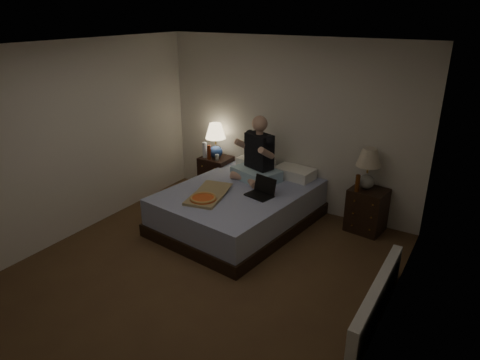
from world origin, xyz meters
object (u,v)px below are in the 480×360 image
Objects in this scene: lamp_right at (368,169)px; water_bottle at (205,150)px; nightstand_left at (216,175)px; laptop at (259,188)px; bed at (239,207)px; beer_bottle_left at (209,152)px; person at (257,149)px; nightstand_right at (367,210)px; radiator at (377,299)px; soda_can at (217,157)px; pizza_box at (203,199)px; lamp_left at (216,141)px; beer_bottle_right at (357,183)px.

water_bottle is (-2.57, -0.10, -0.15)m from lamp_right.
nightstand_left is 1.78× the size of laptop.
bed is at bearing -152.79° from lamp_right.
laptop is (1.30, -0.70, -0.07)m from beer_bottle_left.
nightstand_right is at bearing 29.73° from person.
person reaches higher than radiator.
nightstand_right is 2.41m from soda_can.
nightstand_left is at bearing 106.40° from pizza_box.
soda_can is at bearing 6.15° from beer_bottle_left.
lamp_left is 1.58m from pizza_box.
soda_can reaches higher than pizza_box.
water_bottle reaches higher than beer_bottle_left.
beer_bottle_right is at bearing -0.68° from beer_bottle_left.
bed is 1.75m from nightstand_right.
nightstand_left is 0.38× the size of radiator.
nightstand_right is 0.58m from lamp_right.
beer_bottle_left is (-0.95, 0.64, 0.45)m from bed.
beer_bottle_right reaches higher than nightstand_left.
beer_bottle_left reaches higher than laptop.
nightstand_right is at bearing 1.75° from water_bottle.
lamp_left is at bearing 0.15° from nightstand_left.
lamp_left is 1.53m from laptop.
laptop reaches higher than pizza_box.
pizza_box is at bearing -135.36° from nightstand_right.
nightstand_right is 1.08× the size of lamp_left.
beer_bottle_left is at bearing -170.19° from nightstand_right.
beer_bottle_right is 1.46m from person.
beer_bottle_left is (-2.47, -0.13, -0.16)m from lamp_right.
nightstand_left is at bearing 180.00° from lamp_right.
bed is 3.51× the size of nightstand_left.
beer_bottle_left reaches higher than beer_bottle_right.
laptop is at bearing 32.71° from pizza_box.
soda_can is at bearing -177.09° from lamp_right.
soda_can is 0.29× the size of laptop.
beer_bottle_left is (-0.14, -0.02, 0.06)m from soda_can.
lamp_right is 1.53m from person.
nightstand_left is at bearing 131.54° from soda_can.
beer_bottle_left is (-0.04, -0.13, 0.42)m from nightstand_left.
lamp_left is 3.61m from radiator.
beer_bottle_left is (0.11, -0.03, -0.01)m from water_bottle.
water_bottle is (-0.15, -0.10, -0.15)m from lamp_left.
person reaches higher than laptop.
radiator is at bearing -27.14° from beer_bottle_left.
water_bottle reaches higher than beer_bottle_right.
person reaches higher than lamp_left.
bed is at bearing -74.25° from person.
water_bottle is 1.14m from person.
beer_bottle_right is (1.44, 0.62, 0.45)m from bed.
nightstand_left is at bearing 33.93° from water_bottle.
lamp_right is 0.60× the size of person.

